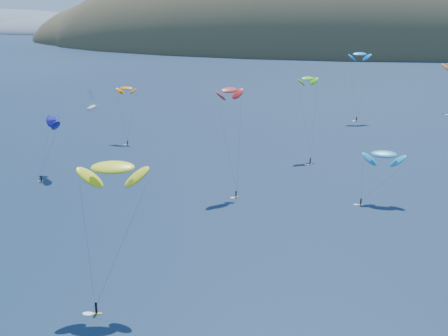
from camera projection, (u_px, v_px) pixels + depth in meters
island at (363, 56)px, 602.85m from camera, size 730.00×300.00×210.00m
headland at (1, 31)px, 862.61m from camera, size 460.00×250.00×60.00m
sailboat at (92, 106)px, 274.74m from camera, size 7.88×6.87×10.03m
kitesurfer_1 at (126, 88)px, 212.41m from camera, size 6.74×9.63×19.85m
kitesurfer_2 at (113, 168)px, 100.05m from camera, size 11.73×10.95×25.64m
kitesurfer_3 at (308, 79)px, 191.21m from camera, size 7.49×15.84×26.01m
kitesurfer_4 at (360, 54)px, 245.30m from camera, size 9.59×7.81×28.45m
kitesurfer_5 at (384, 154)px, 151.29m from camera, size 10.77×7.92×14.45m
kitesurfer_9 at (229, 90)px, 156.02m from camera, size 8.01×11.29×28.24m
kitesurfer_10 at (53, 118)px, 173.79m from camera, size 9.31×15.77×18.40m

